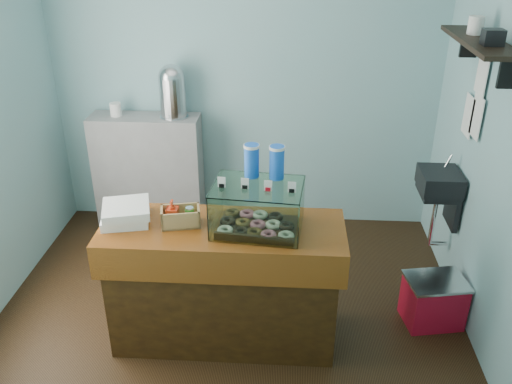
# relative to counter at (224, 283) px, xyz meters

# --- Properties ---
(ground) EXTENTS (3.50, 3.50, 0.00)m
(ground) POSITION_rel_counter_xyz_m (0.00, 0.25, -0.46)
(ground) COLOR black
(ground) RESTS_ON ground
(room_shell) EXTENTS (3.54, 3.04, 2.82)m
(room_shell) POSITION_rel_counter_xyz_m (0.03, 0.26, 1.25)
(room_shell) COLOR #85B9C2
(room_shell) RESTS_ON ground
(counter) EXTENTS (1.60, 0.60, 0.90)m
(counter) POSITION_rel_counter_xyz_m (0.00, 0.00, 0.00)
(counter) COLOR #45280D
(counter) RESTS_ON ground
(back_shelf) EXTENTS (1.00, 0.32, 1.10)m
(back_shelf) POSITION_rel_counter_xyz_m (-0.90, 1.57, 0.09)
(back_shelf) COLOR #959698
(back_shelf) RESTS_ON ground
(display_case) EXTENTS (0.60, 0.47, 0.53)m
(display_case) POSITION_rel_counter_xyz_m (0.23, 0.03, 0.61)
(display_case) COLOR #35190F
(display_case) RESTS_ON counter
(condiment_crate) EXTENTS (0.28, 0.20, 0.18)m
(condiment_crate) POSITION_rel_counter_xyz_m (-0.28, 0.02, 0.51)
(condiment_crate) COLOR tan
(condiment_crate) RESTS_ON counter
(pastry_boxes) EXTENTS (0.37, 0.37, 0.12)m
(pastry_boxes) POSITION_rel_counter_xyz_m (-0.64, 0.04, 0.50)
(pastry_boxes) COLOR white
(pastry_boxes) RESTS_ON counter
(coffee_urn) EXTENTS (0.26, 0.26, 0.48)m
(coffee_urn) POSITION_rel_counter_xyz_m (-0.62, 1.58, 0.89)
(coffee_urn) COLOR silver
(coffee_urn) RESTS_ON back_shelf
(red_cooler) EXTENTS (0.47, 0.39, 0.37)m
(red_cooler) POSITION_rel_counter_xyz_m (1.51, 0.25, -0.27)
(red_cooler) COLOR red
(red_cooler) RESTS_ON ground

